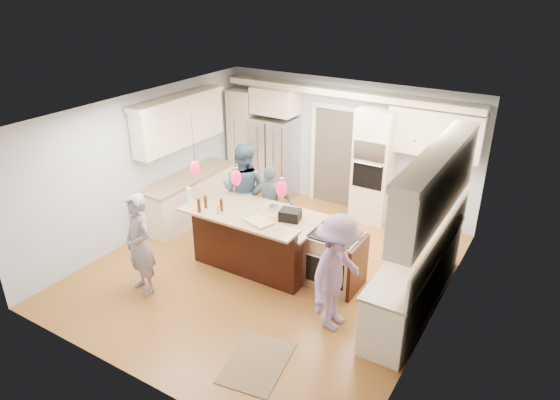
% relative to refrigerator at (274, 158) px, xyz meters
% --- Properties ---
extents(ground_plane, '(6.00, 6.00, 0.00)m').
position_rel_refrigerator_xyz_m(ground_plane, '(1.55, -2.64, -0.90)').
color(ground_plane, '#AD732F').
rests_on(ground_plane, ground).
extents(room_shell, '(5.54, 6.04, 2.72)m').
position_rel_refrigerator_xyz_m(room_shell, '(1.55, -2.64, 0.92)').
color(room_shell, '#B2BCC6').
rests_on(room_shell, ground).
extents(refrigerator, '(0.90, 0.70, 1.80)m').
position_rel_refrigerator_xyz_m(refrigerator, '(0.00, 0.00, 0.00)').
color(refrigerator, '#B7B7BC').
rests_on(refrigerator, ground).
extents(oven_column, '(0.72, 0.69, 2.30)m').
position_rel_refrigerator_xyz_m(oven_column, '(2.30, 0.03, 0.25)').
color(oven_column, beige).
rests_on(oven_column, ground).
extents(back_upper_cabinets, '(5.30, 0.61, 2.54)m').
position_rel_refrigerator_xyz_m(back_upper_cabinets, '(0.80, 0.12, 0.77)').
color(back_upper_cabinets, beige).
rests_on(back_upper_cabinets, ground).
extents(right_counter_run, '(0.64, 3.10, 2.51)m').
position_rel_refrigerator_xyz_m(right_counter_run, '(3.99, -2.34, 0.16)').
color(right_counter_run, beige).
rests_on(right_counter_run, ground).
extents(left_cabinets, '(0.64, 2.30, 2.51)m').
position_rel_refrigerator_xyz_m(left_cabinets, '(-0.89, -1.84, 0.16)').
color(left_cabinets, beige).
rests_on(left_cabinets, ground).
extents(kitchen_island, '(2.10, 1.46, 1.12)m').
position_rel_refrigerator_xyz_m(kitchen_island, '(1.30, -2.57, -0.41)').
color(kitchen_island, black).
rests_on(kitchen_island, ground).
extents(island_range, '(0.82, 0.71, 0.92)m').
position_rel_refrigerator_xyz_m(island_range, '(2.71, -2.49, -0.44)').
color(island_range, '#B7B7BC').
rests_on(island_range, ground).
extents(pendant_lights, '(1.75, 0.15, 1.03)m').
position_rel_refrigerator_xyz_m(pendant_lights, '(1.30, -3.15, 0.90)').
color(pendant_lights, black).
rests_on(pendant_lights, ground).
extents(person_bar_end, '(0.68, 0.54, 1.65)m').
position_rel_refrigerator_xyz_m(person_bar_end, '(0.19, -4.20, -0.08)').
color(person_bar_end, slate).
rests_on(person_bar_end, ground).
extents(person_far_left, '(0.99, 0.84, 1.80)m').
position_rel_refrigerator_xyz_m(person_far_left, '(0.45, -1.79, 0.00)').
color(person_far_left, '#334A65').
rests_on(person_far_left, ground).
extents(person_far_right, '(0.94, 0.61, 1.49)m').
position_rel_refrigerator_xyz_m(person_far_right, '(1.05, -1.79, -0.16)').
color(person_far_right, '#4C656B').
rests_on(person_far_right, ground).
extents(person_range_side, '(0.72, 1.16, 1.74)m').
position_rel_refrigerator_xyz_m(person_range_side, '(3.15, -3.41, -0.03)').
color(person_range_side, gray).
rests_on(person_range_side, ground).
extents(floor_rug, '(0.88, 1.16, 0.01)m').
position_rel_refrigerator_xyz_m(floor_rug, '(2.63, -4.63, -0.89)').
color(floor_rug, olive).
rests_on(floor_rug, ground).
extents(water_bottle, '(0.07, 0.07, 0.31)m').
position_rel_refrigerator_xyz_m(water_bottle, '(0.36, -3.18, 0.38)').
color(water_bottle, silver).
rests_on(water_bottle, kitchen_island).
extents(beer_bottle_a, '(0.06, 0.06, 0.22)m').
position_rel_refrigerator_xyz_m(beer_bottle_a, '(0.64, -3.12, 0.33)').
color(beer_bottle_a, '#40200B').
rests_on(beer_bottle_a, kitchen_island).
extents(beer_bottle_b, '(0.07, 0.07, 0.23)m').
position_rel_refrigerator_xyz_m(beer_bottle_b, '(0.65, -3.30, 0.34)').
color(beer_bottle_b, '#40200B').
rests_on(beer_bottle_b, kitchen_island).
extents(beer_bottle_c, '(0.06, 0.06, 0.21)m').
position_rel_refrigerator_xyz_m(beer_bottle_c, '(0.93, -3.08, 0.33)').
color(beer_bottle_c, '#40200B').
rests_on(beer_bottle_c, kitchen_island).
extents(drink_can, '(0.08, 0.08, 0.11)m').
position_rel_refrigerator_xyz_m(drink_can, '(0.95, -3.17, 0.28)').
color(drink_can, '#B7B7BC').
rests_on(drink_can, kitchen_island).
extents(cutting_board, '(0.48, 0.40, 0.03)m').
position_rel_refrigerator_xyz_m(cutting_board, '(1.67, -3.11, 0.24)').
color(cutting_board, tan).
rests_on(cutting_board, kitchen_island).
extents(pot_large, '(0.27, 0.27, 0.16)m').
position_rel_refrigerator_xyz_m(pot_large, '(2.65, -2.48, 0.10)').
color(pot_large, '#B7B7BC').
rests_on(pot_large, island_range).
extents(pot_small, '(0.21, 0.21, 0.11)m').
position_rel_refrigerator_xyz_m(pot_small, '(2.71, -2.62, 0.07)').
color(pot_small, '#B7B7BC').
rests_on(pot_small, island_range).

